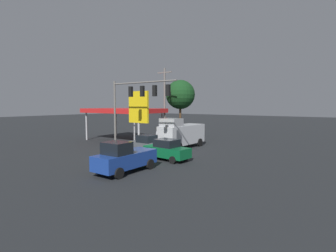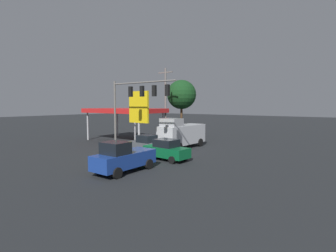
{
  "view_description": "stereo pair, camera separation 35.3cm",
  "coord_description": "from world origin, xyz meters",
  "px_view_note": "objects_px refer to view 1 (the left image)",
  "views": [
    {
      "loc": [
        -15.8,
        19.97,
        5.16
      ],
      "look_at": [
        0.0,
        -2.0,
        2.9
      ],
      "focal_mm": 28.0,
      "sensor_mm": 36.0,
      "label": 1
    },
    {
      "loc": [
        -16.08,
        19.77,
        5.16
      ],
      "look_at": [
        0.0,
        -2.0,
        2.9
      ],
      "focal_mm": 28.0,
      "sensor_mm": 36.0,
      "label": 2
    }
  ],
  "objects_px": {
    "delivery_truck": "(181,134)",
    "pickup_parked": "(124,158)",
    "street_tree": "(180,95)",
    "sedan_waiting": "(167,150)",
    "hatchback_crossing": "(145,145)",
    "traffic_signal_assembly": "(137,99)",
    "utility_pole": "(165,103)",
    "price_sign": "(139,109)"
  },
  "relations": [
    {
      "from": "traffic_signal_assembly",
      "to": "pickup_parked",
      "type": "height_order",
      "value": "traffic_signal_assembly"
    },
    {
      "from": "traffic_signal_assembly",
      "to": "delivery_truck",
      "type": "bearing_deg",
      "value": -93.58
    },
    {
      "from": "utility_pole",
      "to": "delivery_truck",
      "type": "relative_size",
      "value": 1.48
    },
    {
      "from": "hatchback_crossing",
      "to": "pickup_parked",
      "type": "relative_size",
      "value": 0.74
    },
    {
      "from": "traffic_signal_assembly",
      "to": "price_sign",
      "type": "bearing_deg",
      "value": -50.79
    },
    {
      "from": "utility_pole",
      "to": "street_tree",
      "type": "relative_size",
      "value": 1.13
    },
    {
      "from": "sedan_waiting",
      "to": "street_tree",
      "type": "height_order",
      "value": "street_tree"
    },
    {
      "from": "traffic_signal_assembly",
      "to": "hatchback_crossing",
      "type": "xyz_separation_m",
      "value": [
        0.67,
        -1.97,
        -4.75
      ]
    },
    {
      "from": "sedan_waiting",
      "to": "pickup_parked",
      "type": "bearing_deg",
      "value": 93.65
    },
    {
      "from": "price_sign",
      "to": "pickup_parked",
      "type": "bearing_deg",
      "value": 124.91
    },
    {
      "from": "utility_pole",
      "to": "pickup_parked",
      "type": "distance_m",
      "value": 17.89
    },
    {
      "from": "price_sign",
      "to": "hatchback_crossing",
      "type": "bearing_deg",
      "value": 155.93
    },
    {
      "from": "utility_pole",
      "to": "street_tree",
      "type": "height_order",
      "value": "utility_pole"
    },
    {
      "from": "traffic_signal_assembly",
      "to": "utility_pole",
      "type": "height_order",
      "value": "utility_pole"
    },
    {
      "from": "street_tree",
      "to": "pickup_parked",
      "type": "bearing_deg",
      "value": 112.4
    },
    {
      "from": "traffic_signal_assembly",
      "to": "utility_pole",
      "type": "xyz_separation_m",
      "value": [
        4.69,
        -10.85,
        -0.33
      ]
    },
    {
      "from": "price_sign",
      "to": "street_tree",
      "type": "distance_m",
      "value": 14.51
    },
    {
      "from": "delivery_truck",
      "to": "pickup_parked",
      "type": "distance_m",
      "value": 12.14
    },
    {
      "from": "utility_pole",
      "to": "hatchback_crossing",
      "type": "height_order",
      "value": "utility_pole"
    },
    {
      "from": "sedan_waiting",
      "to": "utility_pole",
      "type": "bearing_deg",
      "value": -48.61
    },
    {
      "from": "traffic_signal_assembly",
      "to": "sedan_waiting",
      "type": "height_order",
      "value": "traffic_signal_assembly"
    },
    {
      "from": "utility_pole",
      "to": "price_sign",
      "type": "relative_size",
      "value": 1.54
    },
    {
      "from": "traffic_signal_assembly",
      "to": "street_tree",
      "type": "distance_m",
      "value": 17.54
    },
    {
      "from": "pickup_parked",
      "to": "sedan_waiting",
      "type": "relative_size",
      "value": 1.15
    },
    {
      "from": "traffic_signal_assembly",
      "to": "price_sign",
      "type": "distance_m",
      "value": 3.56
    },
    {
      "from": "price_sign",
      "to": "delivery_truck",
      "type": "relative_size",
      "value": 0.96
    },
    {
      "from": "sedan_waiting",
      "to": "street_tree",
      "type": "bearing_deg",
      "value": -56.83
    },
    {
      "from": "price_sign",
      "to": "street_tree",
      "type": "height_order",
      "value": "street_tree"
    },
    {
      "from": "hatchback_crossing",
      "to": "delivery_truck",
      "type": "bearing_deg",
      "value": -99.63
    },
    {
      "from": "delivery_truck",
      "to": "pickup_parked",
      "type": "xyz_separation_m",
      "value": [
        -2.54,
        11.86,
        -0.58
      ]
    },
    {
      "from": "utility_pole",
      "to": "street_tree",
      "type": "bearing_deg",
      "value": -79.22
    },
    {
      "from": "utility_pole",
      "to": "sedan_waiting",
      "type": "relative_size",
      "value": 2.25
    },
    {
      "from": "utility_pole",
      "to": "sedan_waiting",
      "type": "bearing_deg",
      "value": 127.34
    },
    {
      "from": "utility_pole",
      "to": "delivery_truck",
      "type": "bearing_deg",
      "value": 144.07
    },
    {
      "from": "sedan_waiting",
      "to": "hatchback_crossing",
      "type": "bearing_deg",
      "value": -14.42
    },
    {
      "from": "delivery_truck",
      "to": "pickup_parked",
      "type": "bearing_deg",
      "value": 13.87
    },
    {
      "from": "street_tree",
      "to": "hatchback_crossing",
      "type": "bearing_deg",
      "value": 109.31
    },
    {
      "from": "delivery_truck",
      "to": "traffic_signal_assembly",
      "type": "bearing_deg",
      "value": -1.82
    },
    {
      "from": "traffic_signal_assembly",
      "to": "utility_pole",
      "type": "bearing_deg",
      "value": -66.62
    },
    {
      "from": "delivery_truck",
      "to": "street_tree",
      "type": "xyz_separation_m",
      "value": [
        6.22,
        -9.4,
        4.97
      ]
    },
    {
      "from": "price_sign",
      "to": "utility_pole",
      "type": "bearing_deg",
      "value": -72.79
    },
    {
      "from": "traffic_signal_assembly",
      "to": "sedan_waiting",
      "type": "xyz_separation_m",
      "value": [
        -3.03,
        -0.73,
        -4.74
      ]
    }
  ]
}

